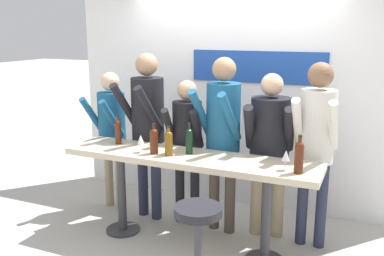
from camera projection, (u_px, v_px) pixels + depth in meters
name	position (u px, v px, depth m)	size (l,w,h in m)	color
ground_plane	(189.00, 245.00, 4.28)	(40.00, 40.00, 0.00)	#B2ADA3
back_wall	(232.00, 102.00, 5.14)	(4.08, 0.12, 2.47)	white
tasting_table	(189.00, 170.00, 4.10)	(2.48, 0.55, 0.93)	beige
bar_stool	(198.00, 237.00, 3.36)	(0.40, 0.40, 0.77)	#333338
person_far_left	(111.00, 125.00, 4.96)	(0.43, 0.54, 1.63)	gray
person_left	(147.00, 118.00, 4.66)	(0.50, 0.62, 1.86)	#23283D
person_center_left	(187.00, 136.00, 4.56)	(0.41, 0.52, 1.59)	black
person_center	(223.00, 125.00, 4.33)	(0.47, 0.60, 1.84)	#473D33
person_center_right	(270.00, 139.00, 4.26)	(0.52, 0.61, 1.69)	gray
person_right	(317.00, 134.00, 4.02)	(0.40, 0.54, 1.82)	#23283D
wine_bottle_0	(154.00, 140.00, 4.09)	(0.08, 0.08, 0.30)	#4C1E0F
wine_bottle_1	(118.00, 131.00, 4.44)	(0.06, 0.06, 0.31)	#4C1E0F
wine_bottle_2	(299.00, 156.00, 3.53)	(0.08, 0.08, 0.33)	#4C1E0F
wine_bottle_3	(169.00, 142.00, 4.03)	(0.07, 0.07, 0.28)	brown
wine_bottle_4	(189.00, 140.00, 4.09)	(0.07, 0.07, 0.30)	black
wine_glass_0	(141.00, 140.00, 4.13)	(0.07, 0.07, 0.18)	silver
wine_glass_1	(286.00, 156.00, 3.61)	(0.07, 0.07, 0.18)	silver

